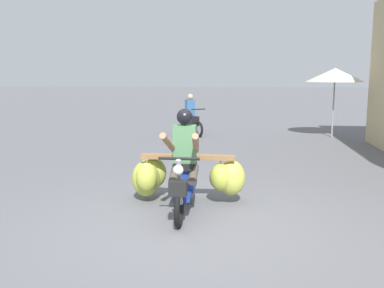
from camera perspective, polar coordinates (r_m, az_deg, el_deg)
name	(u,v)px	position (r m, az deg, el deg)	size (l,w,h in m)	color
ground_plane	(191,226)	(6.07, -0.18, -10.86)	(120.00, 120.00, 0.00)	slate
motorbike_main_loaded	(179,174)	(6.85, -1.69, -3.96)	(1.92, 1.84, 1.58)	black
motorbike_distant_ahead_left	(191,118)	(14.74, -0.18, 3.42)	(0.96, 1.40, 1.40)	black
market_umbrella_near_shop	(335,75)	(14.85, 18.41, 8.67)	(1.85, 1.85, 2.26)	#99999E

